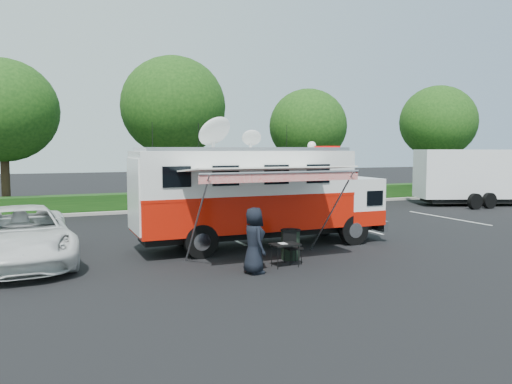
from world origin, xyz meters
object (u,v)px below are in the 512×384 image
Objects in this scene: white_suv at (22,264)px; folding_table at (285,245)px; semi_trailer at (508,176)px; trash_bin at (290,244)px; command_truck at (259,194)px.

folding_table is at bearing -28.90° from white_suv.
white_suv is at bearing -167.89° from semi_trailer.
trash_bin is 0.08× the size of semi_trailer.
trash_bin is 21.04m from semi_trailer.
trash_bin is at bearing -88.37° from command_truck.
trash_bin is at bearing -21.62° from white_suv.
command_truck is 2.71m from trash_bin.
command_truck is at bearing 91.63° from trash_bin.
white_suv is 0.55× the size of semi_trailer.
white_suv is at bearing 161.49° from trash_bin.
command_truck is 3.45m from folding_table.
semi_trailer is at bearing 9.00° from white_suv.
folding_table is at bearing -99.79° from command_truck.
trash_bin is at bearing -156.40° from semi_trailer.
trash_bin is (0.07, -2.32, -1.39)m from command_truck.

